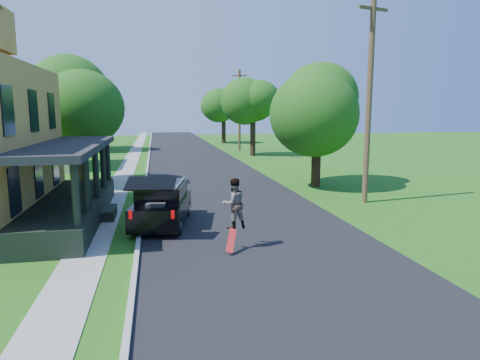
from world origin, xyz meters
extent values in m
plane|color=#276313|center=(0.00, 0.00, 0.00)|extent=(140.00, 140.00, 0.00)
cube|color=black|center=(0.00, 20.00, 0.00)|extent=(8.00, 120.00, 0.02)
cube|color=#9E9F99|center=(-4.05, 20.00, 0.00)|extent=(0.15, 120.00, 0.12)
cube|color=gray|center=(-5.60, 20.00, 0.00)|extent=(1.30, 120.00, 0.03)
cube|color=gray|center=(-9.50, 6.00, 0.00)|extent=(6.50, 1.20, 0.03)
cube|color=black|center=(-6.80, 6.00, 0.45)|extent=(2.40, 10.00, 0.90)
cube|color=black|center=(-6.80, 6.00, 3.00)|extent=(2.60, 10.30, 0.25)
cube|color=#A19E8E|center=(-13.50, 24.00, 2.50)|extent=(8.00, 8.00, 5.00)
pyramid|color=black|center=(-13.50, 24.00, 7.20)|extent=(12.78, 12.78, 2.20)
cube|color=#A19E8E|center=(-13.50, 40.00, 2.50)|extent=(8.00, 8.00, 5.00)
pyramid|color=black|center=(-13.50, 40.00, 7.20)|extent=(12.78, 12.78, 2.20)
cube|color=black|center=(-3.20, 4.53, 0.63)|extent=(2.55, 4.52, 0.82)
cube|color=black|center=(-3.17, 4.68, 1.29)|extent=(2.11, 2.90, 0.53)
cube|color=black|center=(-3.17, 4.68, 1.58)|extent=(2.16, 2.99, 0.08)
cube|color=black|center=(-3.58, 2.48, 1.99)|extent=(1.78, 1.17, 0.37)
cube|color=#2E2E32|center=(-3.43, 3.27, 0.92)|extent=(0.77, 0.70, 0.44)
cube|color=silver|center=(-3.88, 4.81, 1.67)|extent=(0.49, 2.32, 0.06)
cube|color=silver|center=(-2.47, 4.54, 1.67)|extent=(0.49, 2.32, 0.06)
cube|color=#990505|center=(-4.29, 2.59, 0.92)|extent=(0.13, 0.08, 0.29)
cube|color=#990505|center=(-2.88, 2.32, 0.92)|extent=(0.13, 0.08, 0.29)
cylinder|color=black|center=(-3.71, 6.06, 0.33)|extent=(0.35, 0.69, 0.66)
cylinder|color=black|center=(-2.17, 5.77, 0.33)|extent=(0.35, 0.69, 0.66)
cylinder|color=black|center=(-4.23, 3.29, 0.33)|extent=(0.35, 0.69, 0.66)
cylinder|color=black|center=(-2.69, 3.01, 0.33)|extent=(0.35, 0.69, 0.66)
imported|color=black|center=(-1.00, 1.13, 1.48)|extent=(0.94, 0.82, 1.63)
cube|color=#B30F0F|center=(-1.17, 0.66, 0.41)|extent=(0.44, 0.61, 0.67)
cylinder|color=black|center=(-7.91, 14.73, 1.52)|extent=(0.69, 0.69, 3.05)
sphere|color=#2E6A1C|center=(-7.91, 14.73, 4.69)|extent=(6.38, 6.38, 4.93)
sphere|color=#2E6A1C|center=(-7.66, 14.32, 5.79)|extent=(5.53, 5.53, 4.27)
sphere|color=#2E6A1C|center=(-8.22, 15.26, 5.24)|extent=(5.67, 5.67, 4.38)
cylinder|color=black|center=(-10.58, 38.13, 1.64)|extent=(0.77, 0.77, 3.29)
sphere|color=#2E6A1C|center=(-10.58, 38.13, 5.39)|extent=(8.10, 8.10, 6.31)
sphere|color=#2E6A1C|center=(-10.29, 37.68, 6.79)|extent=(7.02, 7.02, 5.47)
sphere|color=#2E6A1C|center=(-10.94, 38.71, 6.09)|extent=(7.20, 7.20, 5.61)
cylinder|color=black|center=(5.82, 11.56, 1.41)|extent=(0.64, 0.64, 2.83)
sphere|color=#2E6A1C|center=(5.82, 11.56, 4.46)|extent=(5.83, 5.83, 4.90)
sphere|color=#2E6A1C|center=(6.26, 11.36, 5.55)|extent=(5.05, 5.05, 4.25)
sphere|color=#2E6A1C|center=(5.27, 11.83, 5.01)|extent=(5.18, 5.18, 4.36)
cylinder|color=black|center=(6.12, 29.45, 1.72)|extent=(0.67, 0.67, 3.44)
sphere|color=#2E6A1C|center=(6.12, 29.45, 5.01)|extent=(5.93, 5.93, 4.72)
sphere|color=#2E6A1C|center=(6.39, 29.07, 6.06)|extent=(5.14, 5.14, 4.09)
sphere|color=#2E6A1C|center=(5.78, 29.96, 5.54)|extent=(5.27, 5.27, 4.20)
cylinder|color=black|center=(5.99, 47.06, 1.60)|extent=(0.62, 0.62, 3.19)
sphere|color=#2E6A1C|center=(5.99, 47.06, 4.80)|extent=(5.29, 5.29, 4.84)
sphere|color=#2E6A1C|center=(6.42, 46.80, 5.88)|extent=(4.59, 4.59, 4.19)
sphere|color=#2E6A1C|center=(5.45, 47.41, 5.34)|extent=(4.70, 4.70, 4.30)
cylinder|color=#4B3523|center=(6.53, 6.85, 4.81)|extent=(0.33, 0.33, 9.63)
cube|color=#4B3523|center=(6.53, 6.85, 9.00)|extent=(1.63, 0.55, 0.12)
cylinder|color=#4B3523|center=(5.89, 35.22, 4.45)|extent=(0.33, 0.33, 8.90)
cube|color=#4B3523|center=(5.89, 35.22, 8.26)|extent=(1.70, 0.51, 0.13)
camera|label=1|loc=(-3.39, -11.98, 4.38)|focal=32.00mm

